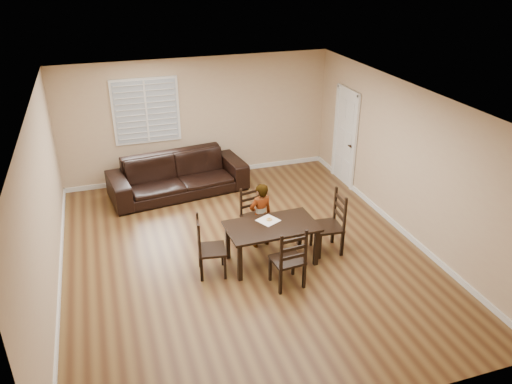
% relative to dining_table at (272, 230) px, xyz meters
% --- Properties ---
extents(ground, '(7.00, 7.00, 0.00)m').
position_rel_dining_table_xyz_m(ground, '(-0.37, 0.35, -0.60)').
color(ground, brown).
rests_on(ground, ground).
extents(room, '(6.04, 7.04, 2.72)m').
position_rel_dining_table_xyz_m(room, '(-0.34, 0.53, 1.21)').
color(room, '#C7AF86').
rests_on(room, ground).
extents(dining_table, '(1.49, 0.86, 0.69)m').
position_rel_dining_table_xyz_m(dining_table, '(0.00, 0.00, 0.00)').
color(dining_table, black).
rests_on(dining_table, ground).
extents(chair_near, '(0.50, 0.47, 0.94)m').
position_rel_dining_table_xyz_m(chair_near, '(-0.04, 0.94, -0.17)').
color(chair_near, black).
rests_on(chair_near, ground).
extents(chair_far, '(0.50, 0.47, 1.03)m').
position_rel_dining_table_xyz_m(chair_far, '(0.03, -0.80, -0.13)').
color(chair_far, black).
rests_on(chair_far, ground).
extents(chair_left, '(0.49, 0.52, 1.02)m').
position_rel_dining_table_xyz_m(chair_left, '(-1.14, -0.01, -0.14)').
color(chair_left, black).
rests_on(chair_left, ground).
extents(chair_right, '(0.50, 0.53, 1.10)m').
position_rel_dining_table_xyz_m(chair_right, '(1.15, 0.01, -0.10)').
color(chair_right, black).
rests_on(chair_right, ground).
extents(child, '(0.48, 0.37, 1.19)m').
position_rel_dining_table_xyz_m(child, '(-0.01, 0.53, -0.00)').
color(child, gray).
rests_on(child, ground).
extents(napkin, '(0.41, 0.41, 0.00)m').
position_rel_dining_table_xyz_m(napkin, '(-0.00, 0.17, 0.09)').
color(napkin, silver).
rests_on(napkin, dining_table).
extents(donut, '(0.10, 0.10, 0.03)m').
position_rel_dining_table_xyz_m(donut, '(0.01, 0.17, 0.11)').
color(donut, gold).
rests_on(donut, napkin).
extents(sofa, '(2.97, 1.49, 0.83)m').
position_rel_dining_table_xyz_m(sofa, '(-1.01, 3.07, -0.19)').
color(sofa, black).
rests_on(sofa, ground).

